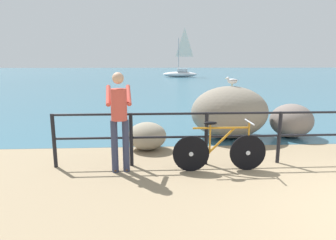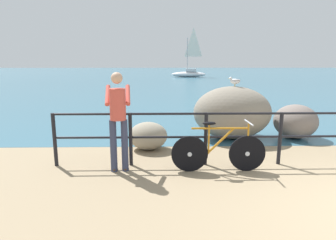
{
  "view_description": "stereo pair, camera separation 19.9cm",
  "coord_description": "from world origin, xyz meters",
  "px_view_note": "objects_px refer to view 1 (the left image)",
  "views": [
    {
      "loc": [
        -3.17,
        -3.11,
        1.95
      ],
      "look_at": [
        -2.85,
        2.55,
        0.8
      ],
      "focal_mm": 30.71,
      "sensor_mm": 36.0,
      "label": 1
    },
    {
      "loc": [
        -2.97,
        -3.12,
        1.95
      ],
      "look_at": [
        -2.85,
        2.55,
        0.8
      ],
      "focal_mm": 30.71,
      "sensor_mm": 36.0,
      "label": 2
    }
  ],
  "objects_px": {
    "seagull": "(232,81)",
    "bicycle": "(220,150)",
    "breakwater_boulder_main": "(229,112)",
    "person_at_railing": "(119,118)",
    "sailboat": "(180,72)",
    "breakwater_boulder_right": "(291,120)",
    "breakwater_boulder_left": "(147,136)"
  },
  "relations": [
    {
      "from": "breakwater_boulder_main",
      "to": "breakwater_boulder_left",
      "type": "relative_size",
      "value": 2.3
    },
    {
      "from": "breakwater_boulder_right",
      "to": "seagull",
      "type": "relative_size",
      "value": 3.46
    },
    {
      "from": "breakwater_boulder_main",
      "to": "breakwater_boulder_left",
      "type": "bearing_deg",
      "value": -155.93
    },
    {
      "from": "breakwater_boulder_main",
      "to": "sailboat",
      "type": "distance_m",
      "value": 30.06
    },
    {
      "from": "person_at_railing",
      "to": "seagull",
      "type": "relative_size",
      "value": 5.59
    },
    {
      "from": "sailboat",
      "to": "person_at_railing",
      "type": "bearing_deg",
      "value": 86.79
    },
    {
      "from": "bicycle",
      "to": "seagull",
      "type": "distance_m",
      "value": 2.71
    },
    {
      "from": "breakwater_boulder_main",
      "to": "seagull",
      "type": "distance_m",
      "value": 0.81
    },
    {
      "from": "person_at_railing",
      "to": "breakwater_boulder_main",
      "type": "relative_size",
      "value": 0.89
    },
    {
      "from": "breakwater_boulder_main",
      "to": "sailboat",
      "type": "relative_size",
      "value": 0.32
    },
    {
      "from": "sailboat",
      "to": "breakwater_boulder_main",
      "type": "bearing_deg",
      "value": 91.11
    },
    {
      "from": "bicycle",
      "to": "sailboat",
      "type": "distance_m",
      "value": 32.43
    },
    {
      "from": "bicycle",
      "to": "person_at_railing",
      "type": "xyz_separation_m",
      "value": [
        -1.79,
        0.07,
        0.6
      ]
    },
    {
      "from": "breakwater_boulder_right",
      "to": "sailboat",
      "type": "bearing_deg",
      "value": 89.91
    },
    {
      "from": "person_at_railing",
      "to": "breakwater_boulder_right",
      "type": "height_order",
      "value": "person_at_railing"
    },
    {
      "from": "sailboat",
      "to": "bicycle",
      "type": "bearing_deg",
      "value": 89.95
    },
    {
      "from": "seagull",
      "to": "bicycle",
      "type": "bearing_deg",
      "value": 104.24
    },
    {
      "from": "person_at_railing",
      "to": "breakwater_boulder_main",
      "type": "xyz_separation_m",
      "value": [
        2.58,
        2.25,
        -0.32
      ]
    },
    {
      "from": "person_at_railing",
      "to": "breakwater_boulder_main",
      "type": "height_order",
      "value": "person_at_railing"
    },
    {
      "from": "seagull",
      "to": "sailboat",
      "type": "relative_size",
      "value": 0.05
    },
    {
      "from": "bicycle",
      "to": "breakwater_boulder_left",
      "type": "height_order",
      "value": "bicycle"
    },
    {
      "from": "seagull",
      "to": "sailboat",
      "type": "xyz_separation_m",
      "value": [
        1.66,
        29.99,
        -0.77
      ]
    },
    {
      "from": "bicycle",
      "to": "person_at_railing",
      "type": "bearing_deg",
      "value": 177.46
    },
    {
      "from": "seagull",
      "to": "sailboat",
      "type": "bearing_deg",
      "value": -59.46
    },
    {
      "from": "bicycle",
      "to": "sailboat",
      "type": "relative_size",
      "value": 0.28
    },
    {
      "from": "breakwater_boulder_main",
      "to": "bicycle",
      "type": "bearing_deg",
      "value": -108.76
    },
    {
      "from": "person_at_railing",
      "to": "sailboat",
      "type": "distance_m",
      "value": 32.54
    },
    {
      "from": "breakwater_boulder_main",
      "to": "breakwater_boulder_left",
      "type": "height_order",
      "value": "breakwater_boulder_main"
    },
    {
      "from": "breakwater_boulder_right",
      "to": "breakwater_boulder_left",
      "type": "bearing_deg",
      "value": -166.37
    },
    {
      "from": "person_at_railing",
      "to": "bicycle",
      "type": "bearing_deg",
      "value": -99.01
    },
    {
      "from": "breakwater_boulder_right",
      "to": "seagull",
      "type": "xyz_separation_m",
      "value": [
        -1.61,
        0.05,
        1.04
      ]
    },
    {
      "from": "breakwater_boulder_left",
      "to": "sailboat",
      "type": "bearing_deg",
      "value": 82.97
    }
  ]
}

